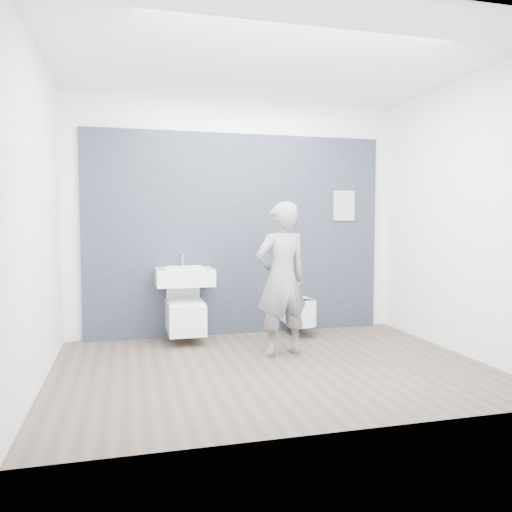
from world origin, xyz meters
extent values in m
plane|color=brown|center=(0.00, 0.00, 0.00)|extent=(4.00, 4.00, 0.00)
plane|color=white|center=(0.00, 1.50, 1.40)|extent=(4.00, 0.00, 4.00)
plane|color=white|center=(0.00, -1.50, 1.40)|extent=(4.00, 0.00, 4.00)
plane|color=white|center=(-2.00, 0.00, 1.40)|extent=(0.00, 3.00, 3.00)
plane|color=white|center=(2.00, 0.00, 1.40)|extent=(0.00, 3.00, 3.00)
plane|color=white|center=(0.00, 0.00, 2.80)|extent=(4.00, 4.00, 0.00)
cube|color=black|center=(0.00, 1.47, 0.00)|extent=(3.60, 0.06, 2.40)
cube|color=white|center=(-0.68, 1.20, 0.74)|extent=(0.64, 0.48, 0.19)
cube|color=silver|center=(-0.68, 1.18, 0.83)|extent=(0.45, 0.32, 0.03)
cylinder|color=silver|center=(-0.68, 1.38, 0.91)|extent=(0.02, 0.02, 0.16)
cylinder|color=silver|center=(-0.68, 1.33, 0.98)|extent=(0.02, 0.11, 0.02)
cylinder|color=silver|center=(-0.68, 1.42, 0.58)|extent=(0.04, 0.04, 0.13)
cube|color=white|center=(-0.68, 1.15, 0.28)|extent=(0.40, 0.58, 0.34)
cylinder|color=silver|center=(-0.68, 1.11, 0.44)|extent=(0.29, 0.29, 0.03)
cube|color=white|center=(-0.68, 1.11, 0.46)|extent=(0.38, 0.47, 0.02)
cube|color=white|center=(-0.68, 1.30, 0.67)|extent=(0.38, 0.20, 0.39)
cube|color=silver|center=(-0.68, 1.41, 0.15)|extent=(0.11, 0.06, 0.08)
cube|color=white|center=(0.69, 1.25, 0.27)|extent=(0.32, 0.37, 0.27)
cylinder|color=white|center=(0.69, 1.07, 0.27)|extent=(0.32, 0.32, 0.27)
cube|color=white|center=(0.69, 1.23, 0.42)|extent=(0.30, 0.35, 0.03)
cylinder|color=white|center=(0.69, 1.05, 0.42)|extent=(0.30, 0.30, 0.03)
cube|color=silver|center=(0.69, 1.41, 0.18)|extent=(0.09, 0.06, 0.08)
cube|color=silver|center=(1.36, 1.43, 0.00)|extent=(0.28, 0.03, 0.37)
imported|color=slate|center=(0.21, 0.39, 0.78)|extent=(0.63, 0.48, 1.56)
camera|label=1|loc=(-1.30, -4.40, 1.36)|focal=35.00mm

